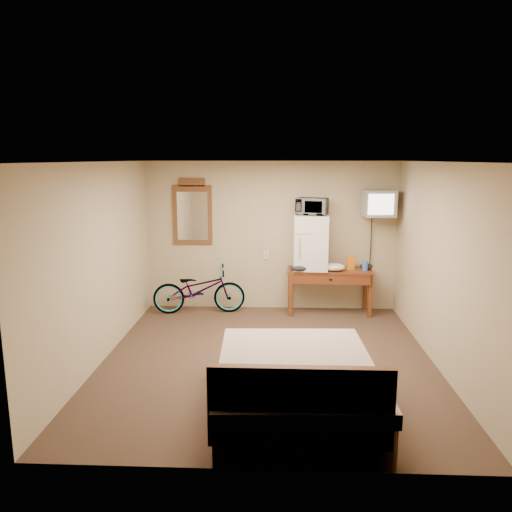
# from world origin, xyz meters

# --- Properties ---
(room) EXTENTS (4.60, 4.64, 2.50)m
(room) POSITION_xyz_m (-0.00, 0.00, 1.25)
(room) COLOR #3D2A1E
(room) RESTS_ON ground
(desk) EXTENTS (1.40, 0.59, 0.75)m
(desk) POSITION_xyz_m (0.97, 2.00, 0.63)
(desk) COLOR brown
(desk) RESTS_ON floor
(mini_fridge) EXTENTS (0.58, 0.56, 0.89)m
(mini_fridge) POSITION_xyz_m (0.66, 2.03, 1.20)
(mini_fridge) COLOR white
(mini_fridge) RESTS_ON desk
(microwave) EXTENTS (0.55, 0.44, 0.27)m
(microwave) POSITION_xyz_m (0.66, 2.03, 1.78)
(microwave) COLOR white
(microwave) RESTS_ON mini_fridge
(snack_bag) EXTENTS (0.13, 0.09, 0.23)m
(snack_bag) POSITION_xyz_m (1.31, 2.02, 0.87)
(snack_bag) COLOR orange
(snack_bag) RESTS_ON desk
(blue_cup) EXTENTS (0.09, 0.09, 0.16)m
(blue_cup) POSITION_xyz_m (1.54, 1.95, 0.83)
(blue_cup) COLOR blue
(blue_cup) RESTS_ON desk
(cloth_cream) EXTENTS (0.39, 0.30, 0.12)m
(cloth_cream) POSITION_xyz_m (1.02, 1.91, 0.81)
(cloth_cream) COLOR beige
(cloth_cream) RESTS_ON desk
(cloth_dark_a) EXTENTS (0.30, 0.22, 0.11)m
(cloth_dark_a) POSITION_xyz_m (0.47, 1.85, 0.81)
(cloth_dark_a) COLOR black
(cloth_dark_a) RESTS_ON desk
(cloth_dark_b) EXTENTS (0.22, 0.18, 0.10)m
(cloth_dark_b) POSITION_xyz_m (1.57, 2.05, 0.80)
(cloth_dark_b) COLOR black
(cloth_dark_b) RESTS_ON desk
(crt_television) EXTENTS (0.52, 0.60, 0.42)m
(crt_television) POSITION_xyz_m (1.72, 2.02, 1.83)
(crt_television) COLOR black
(crt_television) RESTS_ON room
(wall_mirror) EXTENTS (0.65, 0.04, 1.10)m
(wall_mirror) POSITION_xyz_m (-1.32, 2.27, 1.65)
(wall_mirror) COLOR brown
(wall_mirror) RESTS_ON room
(bicycle) EXTENTS (1.58, 0.73, 0.80)m
(bicycle) POSITION_xyz_m (-1.18, 1.95, 0.40)
(bicycle) COLOR black
(bicycle) RESTS_ON floor
(bed) EXTENTS (1.64, 2.12, 0.90)m
(bed) POSITION_xyz_m (0.31, -1.37, 0.29)
(bed) COLOR brown
(bed) RESTS_ON floor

